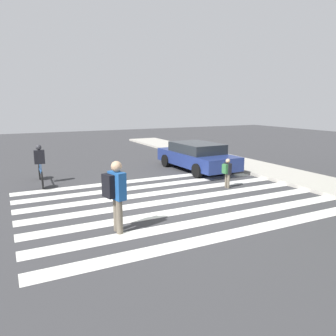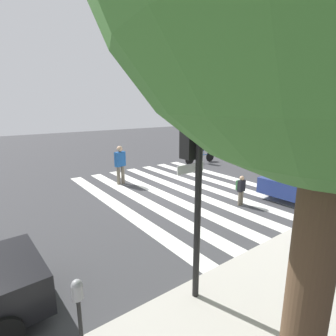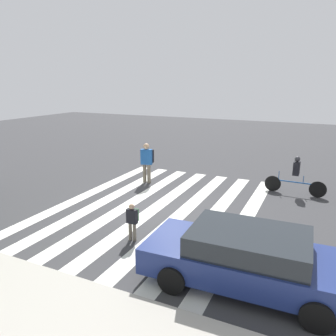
% 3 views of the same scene
% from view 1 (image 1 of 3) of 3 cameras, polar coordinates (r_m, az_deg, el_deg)
% --- Properties ---
extents(ground_plane, '(60.00, 60.00, 0.00)m').
position_cam_1_polar(ground_plane, '(11.21, 1.07, -5.65)').
color(ground_plane, '#38383A').
extents(sidewalk_curb, '(36.00, 2.50, 0.14)m').
position_cam_1_polar(sidewalk_curb, '(15.07, 22.59, -1.86)').
color(sidewalk_curb, '#ADA89E').
rests_on(sidewalk_curb, ground_plane).
extents(crosswalk_stripes, '(7.05, 10.00, 0.01)m').
position_cam_1_polar(crosswalk_stripes, '(11.21, 1.07, -5.63)').
color(crosswalk_stripes, silver).
rests_on(crosswalk_stripes, ground_plane).
extents(pedestrian_adult_blue_shirt, '(0.56, 0.51, 1.85)m').
position_cam_1_polar(pedestrian_adult_blue_shirt, '(8.32, -9.14, -4.02)').
color(pedestrian_adult_blue_shirt, '#6B6051').
rests_on(pedestrian_adult_blue_shirt, ground_plane).
extents(pedestrian_child_with_backpack, '(0.33, 0.27, 1.15)m').
position_cam_1_polar(pedestrian_child_with_backpack, '(12.89, 10.23, -0.50)').
color(pedestrian_child_with_backpack, '#6B6051').
rests_on(pedestrian_child_with_backpack, ground_plane).
extents(cyclist_far_lane, '(2.44, 0.41, 1.62)m').
position_cam_1_polar(cyclist_far_lane, '(14.27, -21.43, 0.80)').
color(cyclist_far_lane, black).
rests_on(cyclist_far_lane, ground_plane).
extents(car_parked_dark_suv, '(4.79, 2.21, 1.34)m').
position_cam_1_polar(car_parked_dark_suv, '(16.20, 5.03, 2.11)').
color(car_parked_dark_suv, navy).
rests_on(car_parked_dark_suv, ground_plane).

